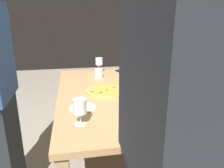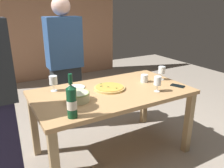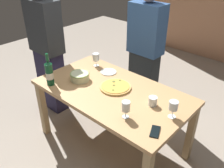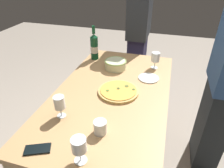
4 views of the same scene
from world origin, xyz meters
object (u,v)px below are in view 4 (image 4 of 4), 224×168
wine_bottle (94,47)px  pizza (119,91)px  side_plate (149,78)px  serving_bowl (116,64)px  cell_phone (38,149)px  wine_glass_by_bottle (60,103)px  person_guest_left (139,34)px  wine_glass_far_left (155,58)px  cup_amber (100,127)px  dining_table (112,101)px  wine_glass_near_pizza (79,146)px

wine_bottle → pizza: bearing=36.4°
side_plate → serving_bowl: bearing=-107.8°
side_plate → cell_phone: size_ratio=1.29×
wine_glass_by_bottle → person_guest_left: person_guest_left is taller
wine_glass_far_left → cup_amber: (0.98, -0.23, -0.06)m
cup_amber → cell_phone: (0.23, -0.30, -0.04)m
cup_amber → side_plate: cup_amber is taller
serving_bowl → dining_table: bearing=11.3°
side_plate → wine_glass_by_bottle: bearing=-37.0°
pizza → serving_bowl: 0.42m
wine_glass_far_left → wine_glass_by_bottle: bearing=-30.6°
wine_glass_by_bottle → cup_amber: size_ratio=1.83×
wine_glass_near_pizza → wine_glass_far_left: (-1.21, 0.26, -0.01)m
pizza → cell_phone: bearing=-23.1°
wine_bottle → side_plate: wine_bottle is taller
dining_table → side_plate: size_ratio=8.61×
serving_bowl → wine_glass_far_left: (-0.12, 0.37, 0.06)m
side_plate → cell_phone: same height
wine_glass_near_pizza → wine_bottle: bearing=-163.1°
person_guest_left → wine_bottle: bearing=-32.1°
cell_phone → side_plate: bearing=128.9°
serving_bowl → wine_glass_near_pizza: bearing=5.4°
dining_table → person_guest_left: person_guest_left is taller
wine_glass_near_pizza → side_plate: bearing=166.3°
dining_table → cup_amber: size_ratio=18.27×
serving_bowl → cup_amber: bearing=9.0°
wine_bottle → wine_glass_far_left: 0.64m
serving_bowl → cell_phone: bearing=-8.4°
dining_table → side_plate: (-0.29, 0.26, 0.10)m
wine_bottle → wine_glass_by_bottle: 0.95m
wine_glass_near_pizza → wine_glass_far_left: size_ratio=1.00×
wine_bottle → wine_glass_by_bottle: size_ratio=2.21×
dining_table → cell_phone: 0.73m
cell_phone → person_guest_left: (-1.82, 0.26, 0.12)m
wine_glass_far_left → side_plate: wine_glass_far_left is taller
cup_amber → cell_phone: cup_amber is taller
person_guest_left → dining_table: bearing=0.0°
serving_bowl → side_plate: size_ratio=1.15×
dining_table → pizza: 0.12m
serving_bowl → cup_amber: cup_amber is taller
serving_bowl → person_guest_left: (-0.73, 0.10, 0.08)m
wine_glass_near_pizza → person_guest_left: size_ratio=0.09×
wine_glass_by_bottle → person_guest_left: (-1.52, 0.27, 0.02)m
cup_amber → dining_table: bearing=-173.0°
wine_glass_far_left → person_guest_left: (-0.61, -0.27, 0.02)m
person_guest_left → pizza: bearing=2.7°
dining_table → person_guest_left: 1.15m
person_guest_left → cup_amber: bearing=2.3°
dining_table → wine_glass_by_bottle: (0.39, -0.25, 0.20)m
wine_glass_by_bottle → side_plate: 0.85m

